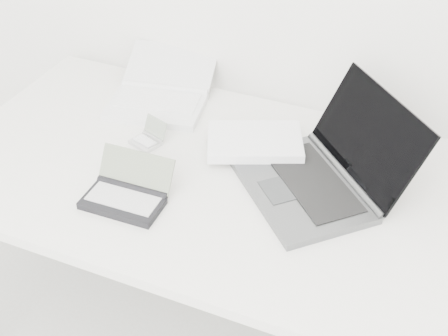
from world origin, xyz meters
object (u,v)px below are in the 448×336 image
at_px(laptop_large, 300,163).
at_px(netbook_open_white, 161,94).
at_px(desk, 241,194).
at_px(palmtop_charcoal, 127,194).

height_order(laptop_large, netbook_open_white, laptop_large).
relative_size(desk, palmtop_charcoal, 8.06).
bearing_deg(netbook_open_white, palmtop_charcoal, -83.42).
bearing_deg(laptop_large, palmtop_charcoal, -98.08).
xyz_separation_m(laptop_large, palmtop_charcoal, (-0.36, -0.27, -0.02)).
relative_size(desk, laptop_large, 2.62).
distance_m(desk, netbook_open_white, 0.46).
bearing_deg(palmtop_charcoal, laptop_large, 35.15).
height_order(netbook_open_white, palmtop_charcoal, palmtop_charcoal).
bearing_deg(palmtop_charcoal, netbook_open_white, 106.24).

